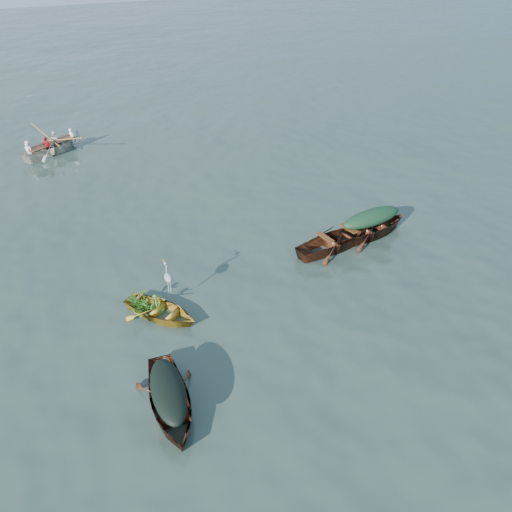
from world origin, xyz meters
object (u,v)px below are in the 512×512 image
(rowed_boat, at_px, (53,154))
(green_tarp_boat, at_px, (369,236))
(heron, at_px, (169,282))
(yellow_dinghy, at_px, (161,316))
(open_wooden_boat, at_px, (335,248))
(dark_covered_boat, at_px, (171,409))

(rowed_boat, bearing_deg, green_tarp_boat, -175.96)
(green_tarp_boat, height_order, rowed_boat, rowed_boat)
(heron, bearing_deg, yellow_dinghy, -174.81)
(heron, bearing_deg, green_tarp_boat, -31.05)
(heron, bearing_deg, open_wooden_boat, -31.11)
(open_wooden_boat, relative_size, heron, 4.64)
(open_wooden_boat, bearing_deg, rowed_boat, 22.54)
(green_tarp_boat, bearing_deg, heron, 89.77)
(dark_covered_boat, height_order, heron, heron)
(dark_covered_boat, bearing_deg, rowed_boat, 98.19)
(open_wooden_boat, xyz_separation_m, rowed_boat, (-7.41, 12.96, 0.00))
(rowed_boat, bearing_deg, yellow_dinghy, 153.79)
(open_wooden_boat, bearing_deg, dark_covered_boat, 112.38)
(dark_covered_boat, height_order, green_tarp_boat, green_tarp_boat)
(green_tarp_boat, distance_m, rowed_boat, 15.61)
(green_tarp_boat, relative_size, heron, 4.75)
(dark_covered_boat, distance_m, heron, 3.82)
(open_wooden_boat, bearing_deg, heron, 87.42)
(dark_covered_boat, bearing_deg, yellow_dinghy, 83.69)
(yellow_dinghy, distance_m, open_wooden_boat, 6.38)
(yellow_dinghy, relative_size, rowed_boat, 0.65)
(green_tarp_boat, relative_size, open_wooden_boat, 1.02)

